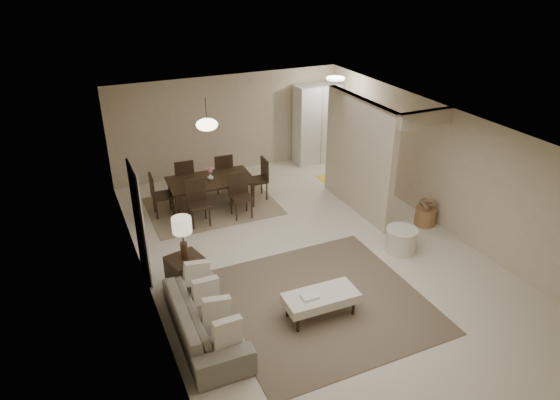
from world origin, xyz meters
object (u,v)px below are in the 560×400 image
ottoman_bench (321,298)px  side_table (187,273)px  pantry_cabinet (317,124)px  dining_table (212,193)px  round_pouf (401,240)px  wicker_basket (425,216)px  sofa (205,319)px

ottoman_bench → side_table: size_ratio=1.95×
pantry_cabinet → side_table: pantry_cabinet is taller
side_table → dining_table: size_ratio=0.32×
pantry_cabinet → ottoman_bench: size_ratio=1.79×
pantry_cabinet → round_pouf: pantry_cabinet is taller
pantry_cabinet → round_pouf: (-0.72, -4.81, -0.82)m
wicker_basket → pantry_cabinet: bearing=95.5°
ottoman_bench → dining_table: 4.38m
pantry_cabinet → dining_table: 3.83m
sofa → side_table: 1.27m
pantry_cabinet → side_table: 6.45m
pantry_cabinet → ottoman_bench: 6.65m
ottoman_bench → sofa: bearing=171.8°
pantry_cabinet → dining_table: (-3.44, -1.51, -0.72)m
side_table → dining_table: 3.08m
round_pouf → pantry_cabinet: bearing=81.5°
side_table → ottoman_bench: bearing=-42.4°
dining_table → side_table: bearing=-113.0°
wicker_basket → dining_table: 4.66m
sofa → wicker_basket: 5.39m
ottoman_bench → side_table: (-1.72, 1.57, -0.03)m
sofa → ottoman_bench: (1.77, -0.30, 0.02)m
pantry_cabinet → sofa: pantry_cabinet is taller
pantry_cabinet → sofa: bearing=-130.8°
side_table → wicker_basket: side_table is taller
dining_table → round_pouf: bearing=-48.5°
dining_table → wicker_basket: bearing=-32.4°
pantry_cabinet → round_pouf: 4.94m
side_table → wicker_basket: size_ratio=1.37×
pantry_cabinet → wicker_basket: bearing=-84.5°
round_pouf → wicker_basket: (1.12, 0.66, -0.05)m
wicker_basket → side_table: bearing=-178.3°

